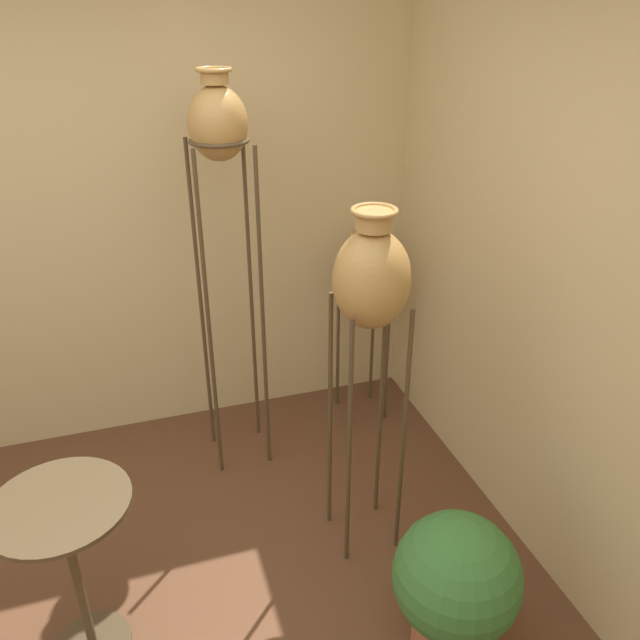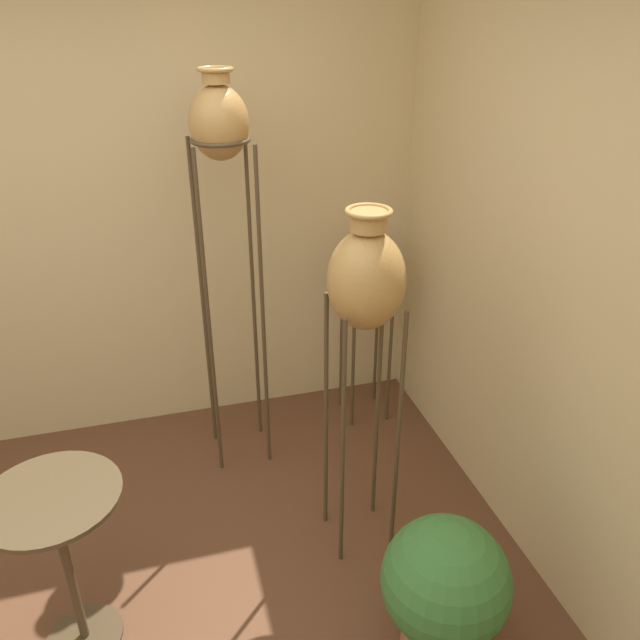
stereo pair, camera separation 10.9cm
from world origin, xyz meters
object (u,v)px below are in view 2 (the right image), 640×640
(vase_stand_medium, at_px, (366,285))
(vase_stand_short, at_px, (368,278))
(vase_stand_tall, at_px, (220,142))
(potted_plant, at_px, (444,589))
(side_table, at_px, (60,539))

(vase_stand_medium, distance_m, vase_stand_short, 1.11)
(vase_stand_tall, distance_m, vase_stand_short, 1.17)
(vase_stand_short, xyz_separation_m, potted_plant, (-0.26, -1.64, -0.57))
(vase_stand_medium, distance_m, side_table, 1.49)
(side_table, bearing_deg, vase_stand_short, 36.49)
(side_table, distance_m, potted_plant, 1.44)
(vase_stand_tall, height_order, side_table, vase_stand_tall)
(vase_stand_medium, relative_size, side_table, 2.16)
(vase_stand_tall, distance_m, potted_plant, 2.11)
(vase_stand_medium, relative_size, potted_plant, 2.57)
(vase_stand_tall, bearing_deg, vase_stand_medium, -61.51)
(side_table, bearing_deg, vase_stand_tall, 51.80)
(vase_stand_medium, height_order, potted_plant, vase_stand_medium)
(vase_stand_tall, relative_size, vase_stand_short, 1.75)
(vase_stand_tall, distance_m, side_table, 1.79)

